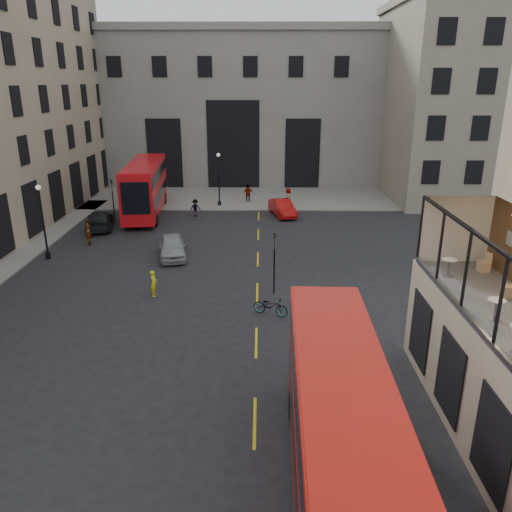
{
  "coord_description": "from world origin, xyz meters",
  "views": [
    {
      "loc": [
        -1.8,
        -15.45,
        11.99
      ],
      "look_at": [
        -2.05,
        10.16,
        3.0
      ],
      "focal_mm": 35.0,
      "sensor_mm": 36.0,
      "label": 1
    }
  ],
  "objects_px": {
    "pedestrian_c": "(248,194)",
    "pedestrian_b": "(195,208)",
    "traffic_light_far": "(112,195)",
    "cafe_chair_d": "(484,266)",
    "car_a": "(172,247)",
    "cafe_table_mid": "(496,306)",
    "pedestrian_d": "(288,197)",
    "cafe_chair_c": "(508,291)",
    "cyclist": "(154,283)",
    "car_b": "(282,208)",
    "pedestrian_e": "(88,233)",
    "bus_near": "(339,425)",
    "street_lamp_b": "(219,183)",
    "pedestrian_a": "(136,221)",
    "bus_far": "(145,185)",
    "bicycle": "(271,306)",
    "car_c": "(100,220)",
    "cafe_table_far": "(449,265)",
    "traffic_light_near": "(274,255)",
    "street_lamp_a": "(44,226)"
  },
  "relations": [
    {
      "from": "pedestrian_c",
      "to": "pedestrian_b",
      "type": "bearing_deg",
      "value": 41.48
    },
    {
      "from": "traffic_light_far",
      "to": "cafe_chair_d",
      "type": "bearing_deg",
      "value": -47.25
    },
    {
      "from": "car_a",
      "to": "cafe_table_mid",
      "type": "bearing_deg",
      "value": -65.12
    },
    {
      "from": "pedestrian_d",
      "to": "cafe_chair_c",
      "type": "height_order",
      "value": "cafe_chair_c"
    },
    {
      "from": "pedestrian_b",
      "to": "cafe_chair_c",
      "type": "bearing_deg",
      "value": -91.58
    },
    {
      "from": "cyclist",
      "to": "cafe_chair_c",
      "type": "bearing_deg",
      "value": -123.07
    },
    {
      "from": "car_b",
      "to": "pedestrian_e",
      "type": "relative_size",
      "value": 2.32
    },
    {
      "from": "bus_near",
      "to": "cafe_chair_c",
      "type": "height_order",
      "value": "cafe_chair_c"
    },
    {
      "from": "street_lamp_b",
      "to": "pedestrian_a",
      "type": "bearing_deg",
      "value": -125.96
    },
    {
      "from": "cyclist",
      "to": "pedestrian_b",
      "type": "xyz_separation_m",
      "value": [
        0.17,
        18.3,
        0.03
      ]
    },
    {
      "from": "traffic_light_far",
      "to": "cafe_chair_c",
      "type": "distance_m",
      "value": 34.86
    },
    {
      "from": "pedestrian_a",
      "to": "car_b",
      "type": "bearing_deg",
      "value": -2.49
    },
    {
      "from": "bus_far",
      "to": "cyclist",
      "type": "xyz_separation_m",
      "value": [
        4.57,
        -19.16,
        -1.98
      ]
    },
    {
      "from": "street_lamp_b",
      "to": "pedestrian_c",
      "type": "xyz_separation_m",
      "value": [
        2.87,
        1.53,
        -1.43
      ]
    },
    {
      "from": "pedestrian_a",
      "to": "pedestrian_b",
      "type": "distance_m",
      "value": 6.45
    },
    {
      "from": "car_b",
      "to": "cafe_chair_d",
      "type": "relative_size",
      "value": 5.67
    },
    {
      "from": "bus_far",
      "to": "traffic_light_far",
      "type": "bearing_deg",
      "value": -130.61
    },
    {
      "from": "traffic_light_far",
      "to": "bicycle",
      "type": "relative_size",
      "value": 1.94
    },
    {
      "from": "bicycle",
      "to": "cafe_table_mid",
      "type": "xyz_separation_m",
      "value": [
        7.12,
        -9.73,
        4.56
      ]
    },
    {
      "from": "street_lamp_b",
      "to": "car_c",
      "type": "height_order",
      "value": "street_lamp_b"
    },
    {
      "from": "pedestrian_c",
      "to": "cafe_table_mid",
      "type": "relative_size",
      "value": 2.67
    },
    {
      "from": "cafe_chair_d",
      "to": "car_c",
      "type": "bearing_deg",
      "value": 136.31
    },
    {
      "from": "traffic_light_far",
      "to": "bus_near",
      "type": "bearing_deg",
      "value": -63.75
    },
    {
      "from": "car_c",
      "to": "cafe_chair_d",
      "type": "relative_size",
      "value": 6.39
    },
    {
      "from": "car_a",
      "to": "cafe_table_far",
      "type": "xyz_separation_m",
      "value": [
        13.89,
        -15.15,
        4.3
      ]
    },
    {
      "from": "cafe_chair_c",
      "to": "car_a",
      "type": "bearing_deg",
      "value": 131.6
    },
    {
      "from": "pedestrian_a",
      "to": "cafe_chair_c",
      "type": "xyz_separation_m",
      "value": [
        19.52,
        -24.02,
        4.07
      ]
    },
    {
      "from": "car_a",
      "to": "cyclist",
      "type": "bearing_deg",
      "value": -100.87
    },
    {
      "from": "car_b",
      "to": "cafe_chair_d",
      "type": "bearing_deg",
      "value": -89.72
    },
    {
      "from": "cyclist",
      "to": "cafe_chair_d",
      "type": "xyz_separation_m",
      "value": [
        15.46,
        -7.77,
        4.06
      ]
    },
    {
      "from": "pedestrian_a",
      "to": "cafe_chair_d",
      "type": "distance_m",
      "value": 29.41
    },
    {
      "from": "pedestrian_e",
      "to": "cafe_chair_d",
      "type": "relative_size",
      "value": 2.44
    },
    {
      "from": "cyclist",
      "to": "cafe_chair_c",
      "type": "relative_size",
      "value": 1.89
    },
    {
      "from": "traffic_light_near",
      "to": "cyclist",
      "type": "height_order",
      "value": "traffic_light_near"
    },
    {
      "from": "pedestrian_c",
      "to": "pedestrian_e",
      "type": "xyz_separation_m",
      "value": [
        -11.98,
        -14.32,
        0.02
      ]
    },
    {
      "from": "car_b",
      "to": "pedestrian_c",
      "type": "relative_size",
      "value": 2.38
    },
    {
      "from": "traffic_light_far",
      "to": "car_b",
      "type": "xyz_separation_m",
      "value": [
        15.23,
        2.23,
        -1.67
      ]
    },
    {
      "from": "traffic_light_near",
      "to": "pedestrian_e",
      "type": "bearing_deg",
      "value": 146.85
    },
    {
      "from": "traffic_light_near",
      "to": "cafe_chair_c",
      "type": "xyz_separation_m",
      "value": [
        8.15,
        -10.81,
        2.43
      ]
    },
    {
      "from": "car_c",
      "to": "pedestrian_c",
      "type": "bearing_deg",
      "value": -155.13
    },
    {
      "from": "traffic_light_near",
      "to": "pedestrian_b",
      "type": "distance_m",
      "value": 19.24
    },
    {
      "from": "pedestrian_e",
      "to": "pedestrian_b",
      "type": "bearing_deg",
      "value": 132.43
    },
    {
      "from": "traffic_light_near",
      "to": "car_c",
      "type": "distance_m",
      "value": 20.16
    },
    {
      "from": "car_c",
      "to": "pedestrian_a",
      "type": "distance_m",
      "value": 3.3
    },
    {
      "from": "street_lamp_a",
      "to": "cafe_table_mid",
      "type": "relative_size",
      "value": 7.41
    },
    {
      "from": "traffic_light_near",
      "to": "pedestrian_d",
      "type": "bearing_deg",
      "value": 84.9
    },
    {
      "from": "car_c",
      "to": "bicycle",
      "type": "distance_m",
      "value": 22.02
    },
    {
      "from": "car_c",
      "to": "pedestrian_c",
      "type": "relative_size",
      "value": 2.68
    },
    {
      "from": "traffic_light_near",
      "to": "cafe_chair_d",
      "type": "distance_m",
      "value": 11.97
    },
    {
      "from": "traffic_light_far",
      "to": "pedestrian_b",
      "type": "bearing_deg",
      "value": 14.84
    }
  ]
}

